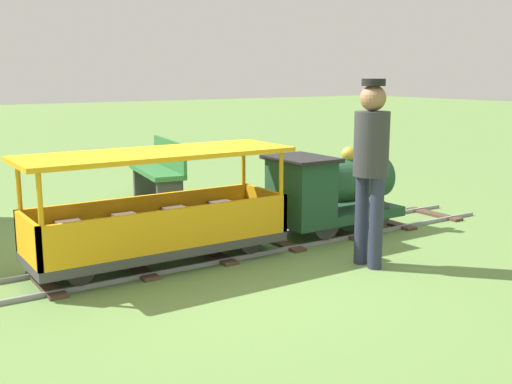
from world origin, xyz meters
The scene contains 6 objects.
ground_plane centered at (0.00, 0.00, 0.00)m, with size 60.00×60.00×0.00m, color #608442.
track centered at (0.00, 0.25, 0.02)m, with size 0.74×6.05×0.04m.
locomotive centered at (0.00, 1.28, 0.48)m, with size 0.70×1.44×1.01m.
passenger_car centered at (0.00, -0.65, 0.42)m, with size 0.80×2.35×0.97m.
conductor_person centered at (1.01, 0.86, 0.96)m, with size 0.30×0.30×1.62m.
park_bench centered at (-2.44, 0.49, 0.42)m, with size 1.35×0.59×0.82m.
Camera 1 is at (4.88, -2.85, 1.67)m, focal length 43.78 mm.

